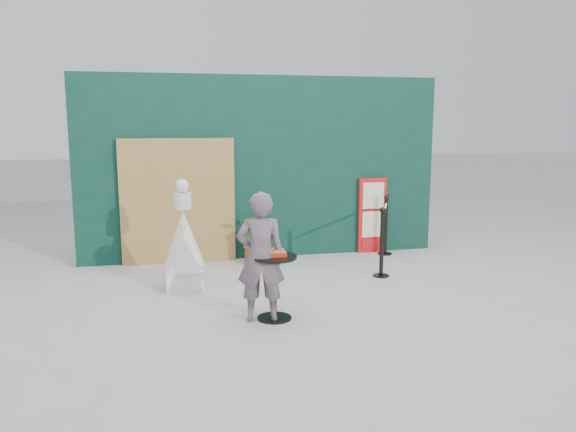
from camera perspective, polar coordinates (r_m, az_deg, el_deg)
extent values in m
plane|color=#ADAAA5|center=(6.69, 2.32, -10.17)|extent=(60.00, 60.00, 0.00)
cube|color=#0A3025|center=(9.40, -2.65, 4.94)|extent=(6.00, 0.30, 3.00)
cube|color=tan|center=(9.10, -11.10, 1.45)|extent=(1.80, 0.08, 2.00)
imported|color=slate|center=(6.36, -2.80, -4.18)|extent=(0.60, 0.45, 1.50)
cube|color=red|center=(9.84, 8.54, 0.07)|extent=(0.50, 0.06, 1.30)
cube|color=beige|center=(9.76, 8.67, 2.06)|extent=(0.38, 0.02, 0.45)
cube|color=beige|center=(9.83, 8.59, -0.83)|extent=(0.38, 0.02, 0.45)
cube|color=red|center=(9.90, 8.54, -2.82)|extent=(0.38, 0.02, 0.18)
cube|color=silver|center=(7.85, -10.44, -6.25)|extent=(0.50, 0.50, 0.28)
cone|color=white|center=(7.72, -10.56, -2.32)|extent=(0.59, 0.59, 0.83)
cylinder|color=silver|center=(7.63, -10.68, 1.53)|extent=(0.24, 0.24, 0.22)
sphere|color=silver|center=(7.61, -10.73, 3.04)|extent=(0.18, 0.18, 0.18)
cylinder|color=black|center=(6.61, -1.39, -10.31)|extent=(0.40, 0.40, 0.02)
cylinder|color=black|center=(6.50, -1.40, -7.40)|extent=(0.06, 0.06, 0.72)
cylinder|color=black|center=(6.40, -1.42, -4.19)|extent=(0.52, 0.52, 0.03)
cube|color=red|center=(6.39, -1.42, -3.84)|extent=(0.26, 0.19, 0.05)
cube|color=red|center=(6.39, -1.42, -3.61)|extent=(0.24, 0.17, 0.00)
cube|color=#D18D4C|center=(6.39, -1.79, -3.47)|extent=(0.15, 0.14, 0.02)
cube|color=tan|center=(6.37, -0.94, -3.49)|extent=(0.13, 0.13, 0.02)
cone|color=gold|center=(6.43, -1.33, -3.22)|extent=(0.06, 0.06, 0.06)
cylinder|color=brown|center=(9.05, -3.41, -4.02)|extent=(0.32, 0.32, 0.27)
cylinder|color=brown|center=(9.01, -3.41, -3.06)|extent=(0.36, 0.36, 0.04)
imported|color=#305C27|center=(8.95, -3.43, -1.09)|extent=(0.53, 0.46, 0.59)
cylinder|color=black|center=(8.44, 9.42, -6.00)|extent=(0.24, 0.24, 0.02)
cylinder|color=black|center=(8.33, 9.51, -2.88)|extent=(0.06, 0.06, 0.96)
sphere|color=black|center=(8.24, 9.60, 0.58)|extent=(0.09, 0.09, 0.09)
cylinder|color=black|center=(9.83, 9.81, -3.78)|extent=(0.24, 0.24, 0.02)
cylinder|color=black|center=(9.73, 9.88, -1.09)|extent=(0.06, 0.06, 0.96)
sphere|color=black|center=(9.65, 9.97, 1.88)|extent=(0.09, 0.09, 0.09)
cylinder|color=white|center=(8.96, 9.78, 0.59)|extent=(0.63, 1.31, 0.03)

